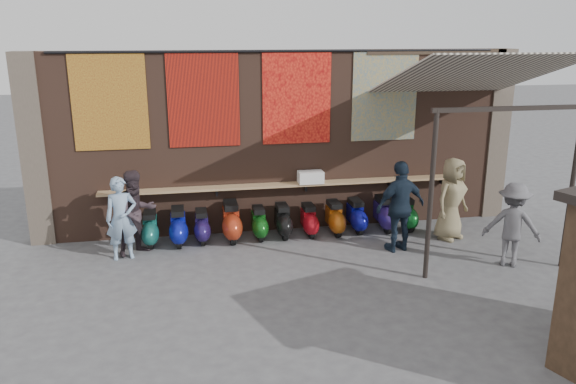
% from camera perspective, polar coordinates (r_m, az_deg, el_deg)
% --- Properties ---
extents(ground, '(70.00, 70.00, 0.00)m').
position_cam_1_polar(ground, '(10.66, 1.94, -8.21)').
color(ground, '#474749').
rests_on(ground, ground).
extents(brick_wall, '(10.00, 0.40, 4.00)m').
position_cam_1_polar(brick_wall, '(12.60, -0.66, 5.12)').
color(brick_wall, brown).
rests_on(brick_wall, ground).
extents(pier_left, '(0.50, 0.50, 4.00)m').
position_cam_1_polar(pier_left, '(12.78, -24.32, 3.86)').
color(pier_left, '#4C4238').
rests_on(pier_left, ground).
extents(pier_right, '(0.50, 0.50, 4.00)m').
position_cam_1_polar(pier_right, '(14.43, 20.22, 5.52)').
color(pier_right, '#4C4238').
rests_on(pier_right, ground).
extents(eating_counter, '(8.00, 0.32, 0.05)m').
position_cam_1_polar(eating_counter, '(12.45, -0.35, 0.74)').
color(eating_counter, '#9E7A51').
rests_on(eating_counter, brick_wall).
extents(shelf_box, '(0.56, 0.32, 0.26)m').
position_cam_1_polar(shelf_box, '(12.50, 2.32, 1.52)').
color(shelf_box, white).
rests_on(shelf_box, eating_counter).
extents(tapestry_redgold, '(1.50, 0.02, 2.00)m').
position_cam_1_polar(tapestry_redgold, '(12.14, -17.67, 8.75)').
color(tapestry_redgold, maroon).
rests_on(tapestry_redgold, brick_wall).
extents(tapestry_sun, '(1.50, 0.02, 2.00)m').
position_cam_1_polar(tapestry_sun, '(12.06, -8.57, 9.27)').
color(tapestry_sun, red).
rests_on(tapestry_sun, brick_wall).
extents(tapestry_orange, '(1.50, 0.02, 2.00)m').
position_cam_1_polar(tapestry_orange, '(12.30, 0.90, 9.56)').
color(tapestry_orange, red).
rests_on(tapestry_orange, brick_wall).
extents(tapestry_multi, '(1.50, 0.02, 2.00)m').
position_cam_1_polar(tapestry_multi, '(12.85, 9.80, 9.61)').
color(tapestry_multi, '#286296').
rests_on(tapestry_multi, brick_wall).
extents(hang_rail, '(9.50, 0.06, 0.06)m').
position_cam_1_polar(hang_rail, '(12.16, -0.49, 14.13)').
color(hang_rail, black).
rests_on(hang_rail, brick_wall).
extents(scooter_stool_0, '(0.34, 0.76, 0.72)m').
position_cam_1_polar(scooter_stool_0, '(12.22, -13.81, -3.67)').
color(scooter_stool_0, '#175C53').
rests_on(scooter_stool_0, ground).
extents(scooter_stool_1, '(0.37, 0.81, 0.77)m').
position_cam_1_polar(scooter_stool_1, '(12.14, -11.07, -3.49)').
color(scooter_stool_1, '#0D1590').
rests_on(scooter_stool_1, ground).
extents(scooter_stool_2, '(0.32, 0.72, 0.69)m').
position_cam_1_polar(scooter_stool_2, '(12.21, -8.74, -3.49)').
color(scooter_stool_2, '#1F1349').
rests_on(scooter_stool_2, ground).
extents(scooter_stool_3, '(0.39, 0.88, 0.83)m').
position_cam_1_polar(scooter_stool_3, '(12.19, -5.78, -3.03)').
color(scooter_stool_3, '#A72F16').
rests_on(scooter_stool_3, ground).
extents(scooter_stool_4, '(0.33, 0.72, 0.69)m').
position_cam_1_polar(scooter_stool_4, '(12.28, -2.96, -3.18)').
color(scooter_stool_4, '#0E4A13').
rests_on(scooter_stool_4, ground).
extents(scooter_stool_5, '(0.34, 0.75, 0.71)m').
position_cam_1_polar(scooter_stool_5, '(12.36, -0.53, -2.97)').
color(scooter_stool_5, black).
rests_on(scooter_stool_5, ground).
extents(scooter_stool_6, '(0.32, 0.72, 0.68)m').
position_cam_1_polar(scooter_stool_6, '(12.47, 2.15, -2.89)').
color(scooter_stool_6, '#A30C16').
rests_on(scooter_stool_6, ground).
extents(scooter_stool_7, '(0.34, 0.77, 0.73)m').
position_cam_1_polar(scooter_stool_7, '(12.58, 4.77, -2.66)').
color(scooter_stool_7, '#94450D').
rests_on(scooter_stool_7, ground).
extents(scooter_stool_8, '(0.34, 0.77, 0.73)m').
position_cam_1_polar(scooter_stool_8, '(12.77, 6.95, -2.44)').
color(scooter_stool_8, navy).
rests_on(scooter_stool_8, ground).
extents(scooter_stool_9, '(0.36, 0.80, 0.76)m').
position_cam_1_polar(scooter_stool_9, '(12.95, 9.75, -2.21)').
color(scooter_stool_9, navy).
rests_on(scooter_stool_9, ground).
extents(scooter_stool_10, '(0.35, 0.77, 0.73)m').
position_cam_1_polar(scooter_stool_10, '(13.12, 11.87, -2.16)').
color(scooter_stool_10, '#0C571D').
rests_on(scooter_stool_10, ground).
extents(diner_left, '(0.68, 0.51, 1.67)m').
position_cam_1_polar(diner_left, '(11.52, -16.57, -2.58)').
color(diner_left, '#7F9CB9').
rests_on(diner_left, ground).
extents(diner_right, '(1.07, 1.01, 1.74)m').
position_cam_1_polar(diner_right, '(11.68, -15.13, -2.04)').
color(diner_right, '#34282D').
rests_on(diner_right, ground).
extents(shopper_navy, '(1.18, 0.70, 1.89)m').
position_cam_1_polar(shopper_navy, '(11.64, 11.35, -1.46)').
color(shopper_navy, '#162332').
rests_on(shopper_navy, ground).
extents(shopper_grey, '(1.23, 1.07, 1.65)m').
position_cam_1_polar(shopper_grey, '(11.54, 21.83, -3.10)').
color(shopper_grey, '#57565B').
rests_on(shopper_grey, ground).
extents(shopper_tan, '(1.05, 0.92, 1.80)m').
position_cam_1_polar(shopper_tan, '(12.60, 16.27, -0.67)').
color(shopper_tan, '#847654').
rests_on(shopper_tan, ground).
extents(awning_canvas, '(3.20, 3.28, 0.97)m').
position_cam_1_polar(awning_canvas, '(11.86, 18.17, 11.23)').
color(awning_canvas, beige).
rests_on(awning_canvas, brick_wall).
extents(awning_ledger, '(3.30, 0.08, 0.12)m').
position_cam_1_polar(awning_ledger, '(13.26, 14.99, 13.62)').
color(awning_ledger, '#33261C').
rests_on(awning_ledger, brick_wall).
extents(awning_header, '(3.00, 0.08, 0.08)m').
position_cam_1_polar(awning_header, '(10.62, 21.81, 7.88)').
color(awning_header, black).
rests_on(awning_header, awning_post_left).
extents(awning_post_left, '(0.09, 0.09, 3.10)m').
position_cam_1_polar(awning_post_left, '(10.25, 14.30, -0.48)').
color(awning_post_left, black).
rests_on(awning_post_left, ground).
extents(awning_post_right, '(0.09, 0.09, 3.10)m').
position_cam_1_polar(awning_post_right, '(11.69, 26.86, 0.27)').
color(awning_post_right, black).
rests_on(awning_post_right, ground).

